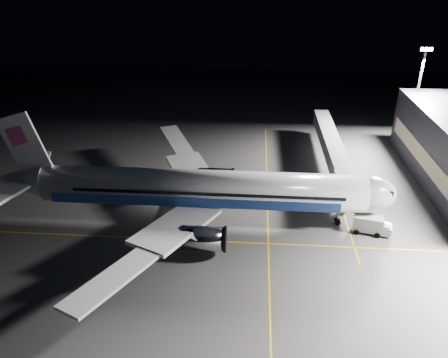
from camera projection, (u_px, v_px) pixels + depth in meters
name	position (u px, v px, depth m)	size (l,w,h in m)	color
ground	(203.00, 218.00, 67.64)	(200.00, 200.00, 0.00)	#4C4C4F
guide_line_main	(268.00, 221.00, 66.96)	(0.25, 80.00, 0.01)	gold
guide_line_cross	(198.00, 241.00, 62.31)	(70.00, 0.25, 0.01)	gold
guide_line_side	(337.00, 192.00, 75.03)	(0.25, 40.00, 0.01)	gold
airliner	(195.00, 189.00, 65.37)	(61.48, 54.22, 16.64)	silver
jet_bridge	(333.00, 150.00, 80.10)	(3.60, 34.40, 6.30)	#B2B2B7
floodlight_mast_north	(418.00, 89.00, 87.71)	(2.40, 0.68, 20.70)	#59595E
service_truck	(371.00, 224.00, 63.40)	(5.69, 3.31, 2.74)	silver
baggage_tug	(166.00, 186.00, 75.17)	(3.21, 2.94, 1.89)	black
safety_cone_a	(243.00, 194.00, 73.77)	(0.41, 0.41, 0.61)	#FF5C0A
safety_cone_b	(203.00, 180.00, 78.47)	(0.43, 0.43, 0.65)	#FF5C0A
safety_cone_c	(220.00, 178.00, 79.09)	(0.44, 0.44, 0.66)	#FF5C0A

